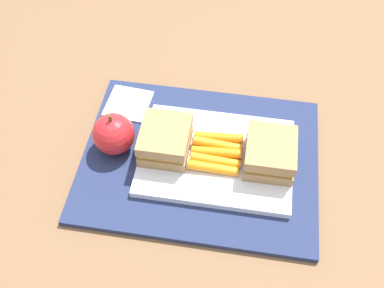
% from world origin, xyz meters
% --- Properties ---
extents(ground_plane, '(2.40, 2.40, 0.00)m').
position_xyz_m(ground_plane, '(0.00, 0.00, 0.00)').
color(ground_plane, brown).
extents(lunchbag_mat, '(0.36, 0.28, 0.01)m').
position_xyz_m(lunchbag_mat, '(0.00, 0.00, 0.01)').
color(lunchbag_mat, navy).
rests_on(lunchbag_mat, ground_plane).
extents(food_tray, '(0.23, 0.17, 0.01)m').
position_xyz_m(food_tray, '(-0.03, 0.00, 0.02)').
color(food_tray, white).
rests_on(food_tray, lunchbag_mat).
extents(sandwich_half_left, '(0.07, 0.08, 0.04)m').
position_xyz_m(sandwich_half_left, '(-0.10, 0.00, 0.04)').
color(sandwich_half_left, '#9E7A4C').
rests_on(sandwich_half_left, food_tray).
extents(sandwich_half_right, '(0.07, 0.08, 0.04)m').
position_xyz_m(sandwich_half_right, '(0.05, 0.00, 0.04)').
color(sandwich_half_right, '#9E7A4C').
rests_on(sandwich_half_right, food_tray).
extents(carrot_sticks_bundle, '(0.08, 0.07, 0.02)m').
position_xyz_m(carrot_sticks_bundle, '(-0.02, 0.00, 0.03)').
color(carrot_sticks_bundle, orange).
rests_on(carrot_sticks_bundle, food_tray).
extents(apple, '(0.06, 0.06, 0.08)m').
position_xyz_m(apple, '(0.13, -0.00, 0.04)').
color(apple, red).
rests_on(apple, lunchbag_mat).
extents(paper_napkin, '(0.08, 0.08, 0.00)m').
position_xyz_m(paper_napkin, '(0.14, -0.09, 0.01)').
color(paper_napkin, white).
rests_on(paper_napkin, lunchbag_mat).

